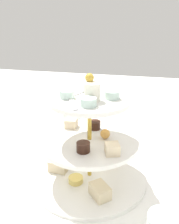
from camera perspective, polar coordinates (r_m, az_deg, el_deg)
The scene contains 3 objects.
ground_plane at distance 0.64m, azimuth 0.00°, elevation -15.47°, with size 2.40×2.40×0.00m, color white.
tiered_serving_stand at distance 0.59m, azimuth 0.00°, elevation -8.68°, with size 0.29×0.29×0.28m.
water_glass_tall_right at distance 0.85m, azimuth -4.16°, elevation -0.52°, with size 0.07×0.07×0.14m, color silver.
Camera 1 is at (0.50, 0.12, 0.39)m, focal length 38.24 mm.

